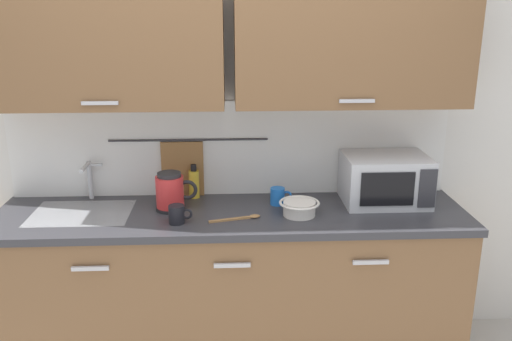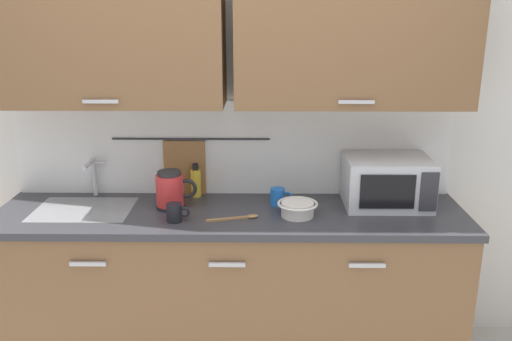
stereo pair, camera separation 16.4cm
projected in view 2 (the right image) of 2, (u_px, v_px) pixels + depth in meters
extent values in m
cube|color=brown|center=(231.00, 289.00, 3.04)|extent=(2.50, 0.60, 0.86)
cube|color=#B7B7BC|center=(88.00, 264.00, 2.66)|extent=(0.18, 0.02, 0.02)
cube|color=#B7B7BC|center=(227.00, 265.00, 2.65)|extent=(0.18, 0.02, 0.02)
cube|color=#B7B7BC|center=(367.00, 265.00, 2.64)|extent=(0.18, 0.02, 0.02)
cube|color=#333338|center=(230.00, 215.00, 2.91)|extent=(2.53, 0.63, 0.04)
cube|color=#9EA0A5|center=(84.00, 217.00, 2.94)|extent=(0.52, 0.38, 0.09)
cube|color=silver|center=(233.00, 134.00, 3.12)|extent=(3.70, 0.06, 2.50)
cube|color=silver|center=(232.00, 148.00, 3.10)|extent=(2.50, 0.01, 0.55)
cube|color=brown|center=(105.00, 38.00, 2.78)|extent=(1.22, 0.33, 0.70)
cube|color=#B7B7BC|center=(101.00, 101.00, 2.70)|extent=(0.18, 0.01, 0.02)
cube|color=brown|center=(354.00, 38.00, 2.76)|extent=(1.22, 0.33, 0.70)
cube|color=#B7B7BC|center=(356.00, 102.00, 2.68)|extent=(0.18, 0.01, 0.02)
cylinder|color=#333338|center=(191.00, 139.00, 3.08)|extent=(0.90, 0.01, 0.01)
cube|color=olive|center=(185.00, 169.00, 3.13)|extent=(0.24, 0.02, 0.34)
cylinder|color=#B2B5BA|center=(94.00, 177.00, 3.12)|extent=(0.03, 0.03, 0.22)
cylinder|color=#B2B5BA|center=(89.00, 164.00, 3.01)|extent=(0.02, 0.16, 0.02)
cube|color=#B2B5BA|center=(100.00, 162.00, 3.09)|extent=(0.07, 0.02, 0.01)
cube|color=silver|center=(387.00, 181.00, 2.96)|extent=(0.46, 0.34, 0.27)
cube|color=black|center=(388.00, 192.00, 2.79)|extent=(0.29, 0.01, 0.18)
cube|color=#2D2D33|center=(429.00, 192.00, 2.79)|extent=(0.09, 0.01, 0.21)
cylinder|color=black|center=(171.00, 206.00, 2.95)|extent=(0.16, 0.16, 0.02)
cylinder|color=red|center=(170.00, 190.00, 2.92)|extent=(0.15, 0.15, 0.17)
cylinder|color=#262628|center=(169.00, 173.00, 2.90)|extent=(0.13, 0.13, 0.02)
torus|color=black|center=(187.00, 188.00, 2.92)|extent=(0.11, 0.02, 0.11)
cylinder|color=yellow|center=(196.00, 183.00, 3.11)|extent=(0.06, 0.06, 0.16)
cylinder|color=black|center=(195.00, 167.00, 3.08)|extent=(0.03, 0.03, 0.04)
cylinder|color=black|center=(174.00, 213.00, 2.75)|extent=(0.08, 0.08, 0.09)
torus|color=black|center=(184.00, 212.00, 2.75)|extent=(0.06, 0.01, 0.06)
cylinder|color=silver|center=(298.00, 209.00, 2.82)|extent=(0.17, 0.17, 0.07)
torus|color=silver|center=(298.00, 204.00, 2.81)|extent=(0.21, 0.21, 0.01)
cylinder|color=blue|center=(277.00, 197.00, 2.98)|extent=(0.08, 0.08, 0.09)
torus|color=blue|center=(287.00, 196.00, 2.98)|extent=(0.06, 0.01, 0.06)
cube|color=#9E7042|center=(227.00, 219.00, 2.78)|extent=(0.22, 0.07, 0.01)
ellipsoid|color=#9E7042|center=(252.00, 216.00, 2.82)|extent=(0.07, 0.05, 0.01)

